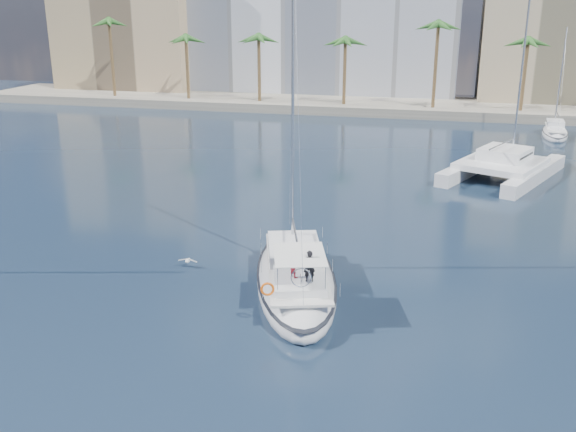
# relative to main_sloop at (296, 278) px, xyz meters

# --- Properties ---
(ground) EXTENTS (160.00, 160.00, 0.00)m
(ground) POSITION_rel_main_sloop_xyz_m (-1.36, -0.51, -0.55)
(ground) COLOR black
(ground) RESTS_ON ground
(quay) EXTENTS (120.00, 14.00, 1.20)m
(quay) POSITION_rel_main_sloop_xyz_m (-1.36, 60.49, 0.05)
(quay) COLOR gray
(quay) RESTS_ON ground
(building_modern) EXTENTS (42.00, 16.00, 28.00)m
(building_modern) POSITION_rel_main_sloop_xyz_m (-13.36, 72.49, 13.45)
(building_modern) COLOR white
(building_modern) RESTS_ON ground
(building_tan_left) EXTENTS (22.00, 14.00, 22.00)m
(building_tan_left) POSITION_rel_main_sloop_xyz_m (-43.36, 68.49, 10.45)
(building_tan_left) COLOR tan
(building_tan_left) RESTS_ON ground
(building_beige) EXTENTS (20.00, 14.00, 20.00)m
(building_beige) POSITION_rel_main_sloop_xyz_m (20.64, 69.49, 9.45)
(building_beige) COLOR #BEB089
(building_beige) RESTS_ON ground
(palm_left) EXTENTS (3.60, 3.60, 12.30)m
(palm_left) POSITION_rel_main_sloop_xyz_m (-35.36, 56.49, 9.73)
(palm_left) COLOR brown
(palm_left) RESTS_ON ground
(palm_centre) EXTENTS (3.60, 3.60, 12.30)m
(palm_centre) POSITION_rel_main_sloop_xyz_m (-1.36, 56.49, 9.73)
(palm_centre) COLOR brown
(palm_centre) RESTS_ON ground
(main_sloop) EXTENTS (7.56, 13.24, 18.73)m
(main_sloop) POSITION_rel_main_sloop_xyz_m (0.00, 0.00, 0.00)
(main_sloop) COLOR silver
(main_sloop) RESTS_ON ground
(catamaran) EXTENTS (11.17, 14.63, 18.98)m
(catamaran) POSITION_rel_main_sloop_xyz_m (11.79, 26.18, 0.62)
(catamaran) COLOR silver
(catamaran) RESTS_ON ground
(seagull) EXTENTS (1.14, 0.49, 0.21)m
(seagull) POSITION_rel_main_sloop_xyz_m (-6.45, 1.18, -0.12)
(seagull) COLOR silver
(seagull) RESTS_ON ground
(moored_yacht_a) EXTENTS (3.37, 9.52, 11.90)m
(moored_yacht_a) POSITION_rel_main_sloop_xyz_m (18.64, 46.49, -0.55)
(moored_yacht_a) COLOR silver
(moored_yacht_a) RESTS_ON ground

